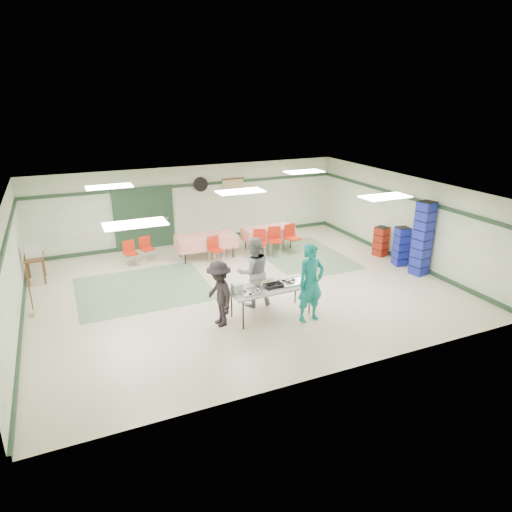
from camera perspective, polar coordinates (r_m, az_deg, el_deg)
name	(u,v)px	position (r m, az deg, el deg)	size (l,w,h in m)	color
floor	(241,287)	(12.63, -1.84, -3.91)	(11.00, 11.00, 0.00)	beige
ceiling	(240,191)	(11.80, -1.98, 8.17)	(11.00, 11.00, 0.00)	white
wall_back	(193,205)	(16.26, -7.90, 6.39)	(11.00, 11.00, 0.00)	silver
wall_front	(334,311)	(8.45, 9.71, -6.77)	(11.00, 11.00, 0.00)	silver
wall_left	(10,272)	(11.43, -28.41, -1.75)	(9.00, 9.00, 0.00)	silver
wall_right	(404,219)	(15.00, 18.02, 4.45)	(9.00, 9.00, 0.00)	silver
trim_back	(192,185)	(16.09, -7.99, 8.79)	(11.00, 0.06, 0.10)	#1F3924
baseboard_back	(195,240)	(16.58, -7.67, 2.03)	(11.00, 0.06, 0.12)	#1F3924
trim_left	(5,242)	(11.21, -28.84, 1.60)	(9.00, 0.06, 0.10)	#1F3924
baseboard_left	(22,324)	(11.91, -27.25, -7.52)	(9.00, 0.06, 0.12)	#1F3924
trim_right	(406,197)	(14.83, 18.22, 7.05)	(9.00, 0.06, 0.10)	#1F3924
baseboard_right	(399,258)	(15.36, 17.43, -0.19)	(9.00, 0.06, 0.12)	#1F3924
green_patch_a	(143,288)	(12.91, -13.90, -3.96)	(3.50, 3.00, 0.01)	gray
green_patch_b	(303,256)	(15.03, 5.92, -0.02)	(2.50, 3.50, 0.01)	gray
double_door_left	(130,220)	(15.84, -15.46, 4.37)	(0.90, 0.06, 2.10)	gray
double_door_right	(158,217)	(15.99, -12.10, 4.80)	(0.90, 0.06, 2.10)	gray
door_frame	(144,219)	(15.89, -13.78, 4.57)	(2.00, 0.03, 2.15)	#1F3924
wall_fan	(201,184)	(16.14, -6.93, 8.88)	(0.50, 0.50, 0.10)	black
scroll_banner	(233,187)	(16.56, -2.89, 8.57)	(0.80, 0.02, 0.60)	#C8B77D
serving_table	(271,288)	(10.81, 1.89, -4.01)	(2.07, 0.91, 0.76)	#AFAFAA
sheet_tray_right	(293,282)	(11.03, 4.63, -3.26)	(0.63, 0.48, 0.02)	silver
sheet_tray_mid	(266,284)	(10.90, 1.27, -3.50)	(0.58, 0.44, 0.02)	silver
sheet_tray_left	(252,292)	(10.45, -0.52, -4.56)	(0.52, 0.40, 0.02)	silver
baking_pan	(273,285)	(10.74, 2.18, -3.70)	(0.43, 0.27, 0.08)	black
foam_box_stack	(237,288)	(10.46, -2.38, -3.98)	(0.23, 0.21, 0.21)	white
volunteer_teal	(311,283)	(10.59, 6.87, -3.38)	(0.69, 0.45, 1.88)	#138483
volunteer_grey	(254,272)	(11.28, -0.30, -1.99)	(0.87, 0.68, 1.79)	gray
volunteer_dark	(219,294)	(10.40, -4.61, -4.73)	(1.00, 0.58, 1.55)	black
dining_table_a	(268,233)	(15.51, 1.52, 2.92)	(1.73, 0.78, 0.77)	red
dining_table_b	(206,241)	(14.75, -6.24, 1.90)	(1.92, 0.88, 0.77)	red
chair_a	(275,238)	(15.02, 2.37, 2.32)	(0.52, 0.52, 0.92)	red
chair_b	(260,240)	(14.80, 0.47, 2.01)	(0.54, 0.54, 0.90)	red
chair_c	(291,235)	(15.29, 4.43, 2.63)	(0.51, 0.51, 0.93)	red
chair_d	(215,247)	(14.27, -5.17, 1.14)	(0.48, 0.48, 0.86)	red
chair_loose_a	(146,246)	(14.81, -13.56, 1.18)	(0.46, 0.46, 0.80)	red
chair_loose_b	(130,251)	(14.54, -15.48, 0.65)	(0.42, 0.42, 0.79)	red
crate_stack_blue_a	(401,246)	(14.71, 17.68, 1.16)	(0.37, 0.37, 1.22)	#1B25A5
crate_stack_red	(381,241)	(15.43, 15.35, 1.78)	(0.37, 0.37, 0.97)	maroon
crate_stack_blue_b	(422,239)	(13.99, 20.09, 2.04)	(0.42, 0.42, 2.20)	#1B25A5
printer_table	(34,260)	(14.23, -25.95, -0.51)	(0.52, 0.79, 0.74)	brown
office_printer	(33,250)	(14.18, -26.13, 0.65)	(0.43, 0.38, 0.34)	beige
broom	(29,290)	(12.15, -26.47, -3.86)	(0.03, 0.03, 1.22)	brown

